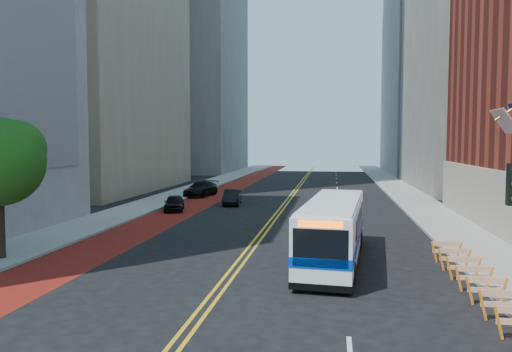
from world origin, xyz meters
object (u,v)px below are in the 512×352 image
object	(u,v)px
street_tree	(1,158)
car_c	(201,189)
car_a	(174,203)
car_b	(232,197)
transit_bus	(334,229)

from	to	relation	value
street_tree	car_c	size ratio (longest dim) A/B	1.28
car_a	car_b	size ratio (longest dim) A/B	0.93
transit_bus	car_a	xyz separation A→B (m)	(-12.96, 15.55, -0.90)
street_tree	car_a	world-z (taller)	street_tree
transit_bus	car_b	bearing A→B (deg)	119.26
car_a	car_c	xyz separation A→B (m)	(-0.69, 10.98, 0.11)
car_c	car_a	bearing A→B (deg)	-76.80
car_b	car_c	world-z (taller)	car_c
street_tree	transit_bus	xyz separation A→B (m)	(15.59, 2.24, -3.36)
street_tree	car_c	world-z (taller)	street_tree
street_tree	car_a	xyz separation A→B (m)	(2.63, 17.79, -4.26)
car_c	car_b	bearing A→B (deg)	-44.41
street_tree	car_c	distance (m)	29.13
street_tree	transit_bus	size ratio (longest dim) A/B	0.61
transit_bus	car_a	size ratio (longest dim) A/B	2.87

